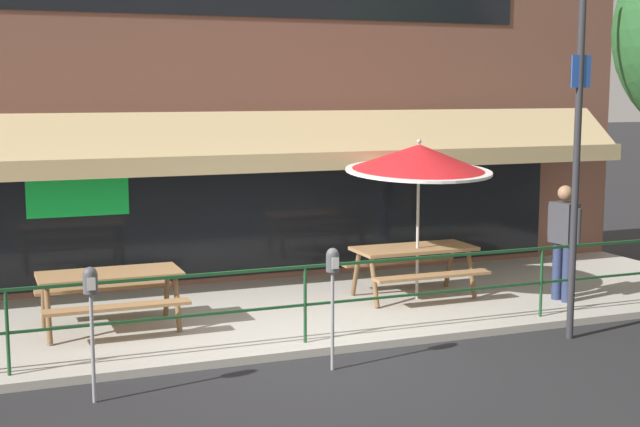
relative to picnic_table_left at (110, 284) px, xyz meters
name	(u,v)px	position (x,y,z in m)	size (l,w,h in m)	color
ground_plane	(314,357)	(2.14, -1.75, -0.71)	(120.00, 120.00, 0.00)	#232326
patio_deck	(263,314)	(2.14, 0.25, -0.66)	(15.00, 4.00, 0.10)	#ADA89E
restaurant_building	(218,66)	(2.14, 2.47, 2.86)	(15.00, 1.60, 7.17)	brown
patio_railing	(305,287)	(2.14, -1.45, 0.09)	(13.84, 0.04, 0.97)	#194723
picnic_table_left	(110,284)	(0.00, 0.00, 0.00)	(1.80, 1.42, 0.76)	#997047
picnic_table_centre	(414,257)	(4.50, 0.21, 0.00)	(1.80, 1.42, 0.76)	#997047
patio_umbrella_centre	(419,159)	(4.50, 0.10, 1.47)	(2.14, 2.14, 2.38)	#B7B2A8
pedestrian_walking	(564,237)	(6.43, -0.79, 0.35)	(0.30, 0.61, 1.71)	navy
parking_meter_near	(91,293)	(-0.53, -2.38, 0.44)	(0.15, 0.16, 1.42)	gray
parking_meter_far	(333,272)	(2.16, -2.29, 0.44)	(0.15, 0.16, 1.42)	gray
street_sign_pole	(577,151)	(5.51, -2.20, 1.72)	(0.28, 0.09, 4.74)	#2D2D33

